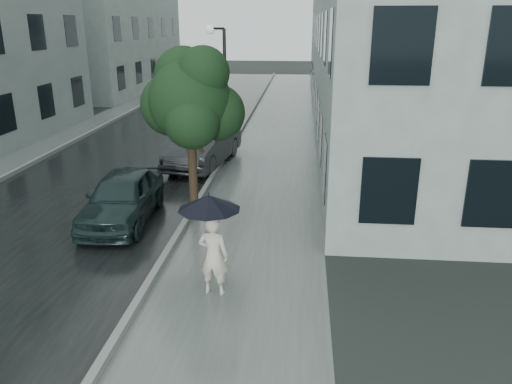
# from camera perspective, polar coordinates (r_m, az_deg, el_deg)

# --- Properties ---
(ground) EXTENTS (120.00, 120.00, 0.00)m
(ground) POSITION_cam_1_polar(r_m,az_deg,el_deg) (10.34, -3.17, -10.44)
(ground) COLOR black
(ground) RESTS_ON ground
(sidewalk) EXTENTS (3.50, 60.00, 0.01)m
(sidewalk) POSITION_cam_1_polar(r_m,az_deg,el_deg) (21.54, 2.18, 5.35)
(sidewalk) COLOR slate
(sidewalk) RESTS_ON ground
(kerb_near) EXTENTS (0.15, 60.00, 0.15)m
(kerb_near) POSITION_cam_1_polar(r_m,az_deg,el_deg) (21.69, -2.66, 5.64)
(kerb_near) COLOR slate
(kerb_near) RESTS_ON ground
(asphalt_road) EXTENTS (6.85, 60.00, 0.00)m
(asphalt_road) POSITION_cam_1_polar(r_m,az_deg,el_deg) (22.46, -11.58, 5.54)
(asphalt_road) COLOR black
(asphalt_road) RESTS_ON ground
(kerb_far) EXTENTS (0.15, 60.00, 0.15)m
(kerb_far) POSITION_cam_1_polar(r_m,az_deg,el_deg) (23.69, -19.76, 5.68)
(kerb_far) COLOR slate
(kerb_far) RESTS_ON ground
(sidewalk_far) EXTENTS (1.70, 60.00, 0.01)m
(sidewalk_far) POSITION_cam_1_polar(r_m,az_deg,el_deg) (24.11, -21.74, 5.49)
(sidewalk_far) COLOR #4C5451
(sidewalk_far) RESTS_ON ground
(building_near) EXTENTS (7.02, 36.00, 9.00)m
(building_near) POSITION_cam_1_polar(r_m,az_deg,el_deg) (28.69, 14.20, 17.29)
(building_near) COLOR #95A29E
(building_near) RESTS_ON ground
(building_far_b) EXTENTS (7.02, 18.00, 8.00)m
(building_far_b) POSITION_cam_1_polar(r_m,az_deg,el_deg) (41.77, -16.64, 16.76)
(building_far_b) COLOR #95A29E
(building_far_b) RESTS_ON ground
(pedestrian) EXTENTS (0.63, 0.46, 1.61)m
(pedestrian) POSITION_cam_1_polar(r_m,az_deg,el_deg) (9.67, -4.91, -7.24)
(pedestrian) COLOR beige
(pedestrian) RESTS_ON sidewalk
(umbrella) EXTENTS (1.27, 1.27, 1.15)m
(umbrella) POSITION_cam_1_polar(r_m,az_deg,el_deg) (9.25, -5.39, -1.19)
(umbrella) COLOR black
(umbrella) RESTS_ON ground
(street_tree) EXTENTS (2.75, 2.50, 4.53)m
(street_tree) POSITION_cam_1_polar(r_m,az_deg,el_deg) (12.99, -7.48, 10.44)
(street_tree) COLOR #332619
(street_tree) RESTS_ON ground
(lamp_post) EXTENTS (0.82, 0.48, 4.93)m
(lamp_post) POSITION_cam_1_polar(r_m,az_deg,el_deg) (18.69, -3.98, 12.03)
(lamp_post) COLOR black
(lamp_post) RESTS_ON ground
(car_near) EXTENTS (1.76, 3.99, 1.33)m
(car_near) POSITION_cam_1_polar(r_m,az_deg,el_deg) (13.61, -15.02, -0.56)
(car_near) COLOR black
(car_near) RESTS_ON ground
(car_far) EXTENTS (2.25, 4.78, 1.51)m
(car_far) POSITION_cam_1_polar(r_m,az_deg,el_deg) (18.55, -5.99, 5.44)
(car_far) COLOR black
(car_far) RESTS_ON ground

